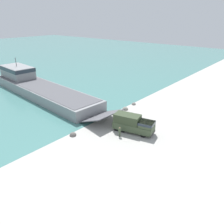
% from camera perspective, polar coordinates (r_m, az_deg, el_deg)
% --- Properties ---
extents(ground_plane, '(240.00, 240.00, 0.00)m').
position_cam_1_polar(ground_plane, '(39.53, 3.52, -4.03)').
color(ground_plane, '#B7B5AD').
extents(landing_craft, '(10.39, 43.43, 7.93)m').
position_cam_1_polar(landing_craft, '(59.88, -19.20, 6.50)').
color(landing_craft, gray).
rests_on(landing_craft, ground_plane).
extents(military_truck, '(3.90, 7.39, 3.04)m').
position_cam_1_polar(military_truck, '(37.49, 5.58, -3.06)').
color(military_truck, '#3D4C33').
rests_on(military_truck, ground_plane).
extents(soldier_on_ramp, '(0.35, 0.49, 1.74)m').
position_cam_1_polar(soldier_on_ramp, '(36.17, 2.00, -5.00)').
color(soldier_on_ramp, '#3D4C33').
rests_on(soldier_on_ramp, ground_plane).
extents(shoreline_rock_a, '(1.16, 1.16, 1.16)m').
position_cam_1_polar(shoreline_rock_a, '(37.47, -10.14, -6.07)').
color(shoreline_rock_a, '#66605B').
rests_on(shoreline_rock_a, ground_plane).
extents(shoreline_rock_b, '(0.99, 0.99, 0.99)m').
position_cam_1_polar(shoreline_rock_b, '(49.77, 5.70, 1.95)').
color(shoreline_rock_b, gray).
rests_on(shoreline_rock_b, ground_plane).
extents(shoreline_rock_c, '(1.27, 1.27, 1.27)m').
position_cam_1_polar(shoreline_rock_c, '(46.91, 3.48, 0.62)').
color(shoreline_rock_c, gray).
rests_on(shoreline_rock_c, ground_plane).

